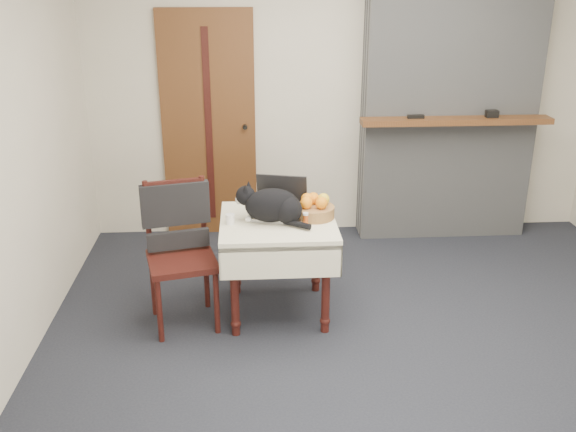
# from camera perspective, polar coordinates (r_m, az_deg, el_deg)

# --- Properties ---
(ground) EXTENTS (4.50, 4.50, 0.00)m
(ground) POSITION_cam_1_polar(r_m,az_deg,el_deg) (4.36, 8.36, -10.84)
(ground) COLOR black
(ground) RESTS_ON ground
(room_shell) EXTENTS (4.52, 4.01, 2.61)m
(room_shell) POSITION_cam_1_polar(r_m,az_deg,el_deg) (4.20, 8.37, 13.65)
(room_shell) COLOR beige
(room_shell) RESTS_ON ground
(door) EXTENTS (0.82, 0.10, 2.00)m
(door) POSITION_cam_1_polar(r_m,az_deg,el_deg) (5.75, -7.05, 7.93)
(door) COLOR brown
(door) RESTS_ON ground
(chimney) EXTENTS (1.62, 0.48, 2.60)m
(chimney) POSITION_cam_1_polar(r_m,az_deg,el_deg) (5.82, 14.21, 10.61)
(chimney) COLOR gray
(chimney) RESTS_ON ground
(side_table) EXTENTS (0.78, 0.78, 0.70)m
(side_table) POSITION_cam_1_polar(r_m,az_deg,el_deg) (4.40, -0.90, -1.72)
(side_table) COLOR #3D1410
(side_table) RESTS_ON ground
(laptop) EXTENTS (0.42, 0.38, 0.26)m
(laptop) POSITION_cam_1_polar(r_m,az_deg,el_deg) (4.43, -0.76, 0.95)
(laptop) COLOR #B7B7BC
(laptop) RESTS_ON side_table
(cat) EXTENTS (0.51, 0.35, 0.27)m
(cat) POSITION_cam_1_polar(r_m,az_deg,el_deg) (4.28, -1.31, 0.91)
(cat) COLOR black
(cat) RESTS_ON side_table
(cream_jar) EXTENTS (0.06, 0.06, 0.07)m
(cream_jar) POSITION_cam_1_polar(r_m,az_deg,el_deg) (4.29, -5.16, -0.27)
(cream_jar) COLOR white
(cream_jar) RESTS_ON side_table
(pill_bottle) EXTENTS (0.04, 0.04, 0.08)m
(pill_bottle) POSITION_cam_1_polar(r_m,az_deg,el_deg) (4.27, 1.58, -0.20)
(pill_bottle) COLOR #B24715
(pill_bottle) RESTS_ON side_table
(fruit_basket) EXTENTS (0.28, 0.28, 0.16)m
(fruit_basket) POSITION_cam_1_polar(r_m,az_deg,el_deg) (4.39, 2.34, 0.70)
(fruit_basket) COLOR olive
(fruit_basket) RESTS_ON side_table
(desk_clutter) EXTENTS (0.14, 0.06, 0.01)m
(desk_clutter) POSITION_cam_1_polar(r_m,az_deg,el_deg) (4.41, 1.51, -0.02)
(desk_clutter) COLOR black
(desk_clutter) RESTS_ON side_table
(chair) EXTENTS (0.54, 0.53, 0.99)m
(chair) POSITION_cam_1_polar(r_m,az_deg,el_deg) (4.37, -9.72, -1.52)
(chair) COLOR #3D1410
(chair) RESTS_ON ground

